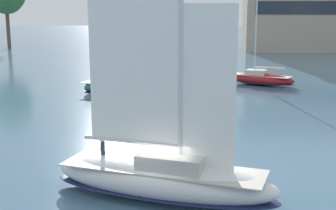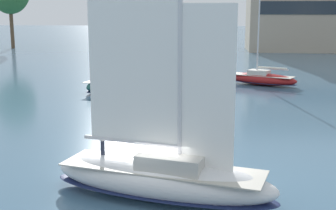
% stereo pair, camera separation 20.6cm
% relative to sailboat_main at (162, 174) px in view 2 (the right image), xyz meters
% --- Properties ---
extents(ground_plane, '(400.00, 400.00, 0.00)m').
position_rel_sailboat_main_xyz_m(ground_plane, '(-0.02, 0.00, -1.13)').
color(ground_plane, '#42667F').
extents(waterfront_building, '(32.60, 13.35, 15.85)m').
position_rel_sailboat_main_xyz_m(waterfront_building, '(24.89, 76.08, 6.84)').
color(waterfront_building, tan).
rests_on(waterfront_building, ground).
extents(sailboat_main, '(10.92, 5.53, 14.45)m').
position_rel_sailboat_main_xyz_m(sailboat_main, '(0.00, 0.00, 0.00)').
color(sailboat_main, silver).
rests_on(sailboat_main, ground).
extents(sailboat_moored_mid_channel, '(4.99, 9.28, 12.29)m').
position_rel_sailboat_main_xyz_m(sailboat_moored_mid_channel, '(-8.33, 27.85, -0.30)').
color(sailboat_moored_mid_channel, '#194C47').
rests_on(sailboat_moored_mid_channel, ground).
extents(sailboat_moored_far_slip, '(5.17, 8.75, 11.63)m').
position_rel_sailboat_main_xyz_m(sailboat_moored_far_slip, '(-4.49, 45.94, -0.34)').
color(sailboat_moored_far_slip, '#232328').
rests_on(sailboat_moored_far_slip, ground).
extents(sailboat_moored_outer_mooring, '(8.08, 5.50, 10.89)m').
position_rel_sailboat_main_xyz_m(sailboat_moored_outer_mooring, '(7.69, 32.09, -0.39)').
color(sailboat_moored_outer_mooring, maroon).
rests_on(sailboat_moored_outer_mooring, ground).
extents(channel_buoy, '(1.11, 1.11, 2.01)m').
position_rel_sailboat_main_xyz_m(channel_buoy, '(-5.69, 13.22, -0.34)').
color(channel_buoy, green).
rests_on(channel_buoy, ground).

